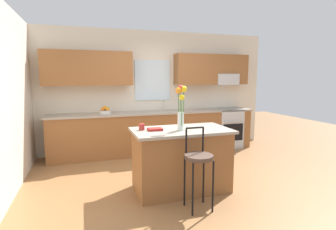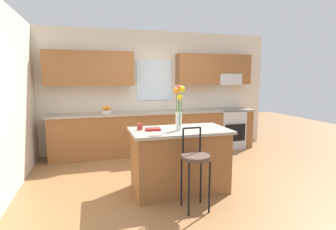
% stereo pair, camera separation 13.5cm
% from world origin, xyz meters
% --- Properties ---
extents(ground_plane, '(14.00, 14.00, 0.00)m').
position_xyz_m(ground_plane, '(0.00, 0.00, 0.00)').
color(ground_plane, olive).
extents(wall_left, '(0.12, 4.60, 2.70)m').
position_xyz_m(wall_left, '(-2.56, 0.30, 1.35)').
color(wall_left, beige).
rests_on(wall_left, ground).
extents(back_wall_assembly, '(5.60, 0.50, 2.70)m').
position_xyz_m(back_wall_assembly, '(0.03, 1.98, 1.51)').
color(back_wall_assembly, beige).
rests_on(back_wall_assembly, ground).
extents(counter_run, '(4.56, 0.64, 0.92)m').
position_xyz_m(counter_run, '(0.00, 1.70, 0.47)').
color(counter_run, brown).
rests_on(counter_run, ground).
extents(sink_faucet, '(0.02, 0.13, 0.23)m').
position_xyz_m(sink_faucet, '(0.22, 1.84, 1.06)').
color(sink_faucet, '#B7BABC').
rests_on(sink_faucet, counter_run).
extents(oven_range, '(0.60, 0.64, 0.92)m').
position_xyz_m(oven_range, '(1.76, 1.68, 0.46)').
color(oven_range, '#B7BABC').
rests_on(oven_range, ground).
extents(kitchen_island, '(1.42, 0.80, 0.92)m').
position_xyz_m(kitchen_island, '(-0.19, -0.37, 0.46)').
color(kitchen_island, brown).
rests_on(kitchen_island, ground).
extents(bar_stool_near, '(0.36, 0.36, 1.04)m').
position_xyz_m(bar_stool_near, '(-0.19, -0.98, 0.64)').
color(bar_stool_near, black).
rests_on(bar_stool_near, ground).
extents(flower_vase, '(0.16, 0.15, 0.64)m').
position_xyz_m(flower_vase, '(-0.23, -0.45, 1.28)').
color(flower_vase, silver).
rests_on(flower_vase, kitchen_island).
extents(mug_ceramic, '(0.08, 0.08, 0.09)m').
position_xyz_m(mug_ceramic, '(-0.75, -0.25, 0.97)').
color(mug_ceramic, '#A52D28').
rests_on(mug_ceramic, kitchen_island).
extents(cookbook, '(0.20, 0.15, 0.03)m').
position_xyz_m(cookbook, '(-0.58, -0.34, 0.94)').
color(cookbook, maroon).
rests_on(cookbook, kitchen_island).
extents(fruit_bowl_oranges, '(0.24, 0.24, 0.16)m').
position_xyz_m(fruit_bowl_oranges, '(-1.10, 1.70, 0.97)').
color(fruit_bowl_oranges, silver).
rests_on(fruit_bowl_oranges, counter_run).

